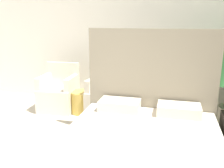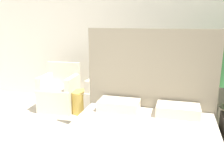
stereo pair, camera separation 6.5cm
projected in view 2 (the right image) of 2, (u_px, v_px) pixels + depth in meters
name	position (u px, v px, depth m)	size (l,w,h in m)	color
wall_back	(118.00, 31.00, 4.97)	(10.00, 0.06, 2.90)	silver
bed	(139.00, 150.00, 2.74)	(1.78, 2.09, 1.57)	#8C7A5B
armchair_near_window_left	(60.00, 95.00, 4.76)	(0.68, 0.66, 0.87)	beige
armchair_near_window_right	(108.00, 99.00, 4.52)	(0.72, 0.70, 0.87)	beige
side_table	(82.00, 102.00, 4.61)	(0.40, 0.40, 0.41)	gold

